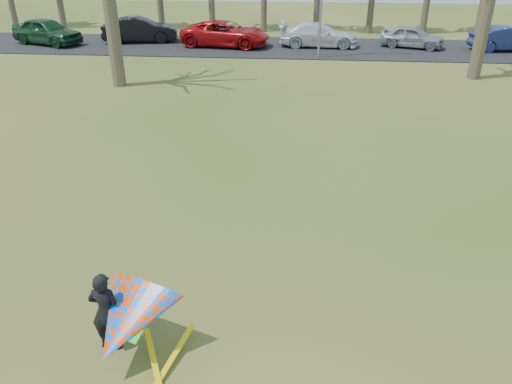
# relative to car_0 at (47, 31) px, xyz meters

# --- Properties ---
(ground) EXTENTS (100.00, 100.00, 0.00)m
(ground) POSITION_rel_car_0_xyz_m (16.15, -24.48, -0.91)
(ground) COLOR #254B10
(ground) RESTS_ON ground
(parking_strip) EXTENTS (46.00, 7.00, 0.06)m
(parking_strip) POSITION_rel_car_0_xyz_m (16.15, 0.52, -0.88)
(parking_strip) COLOR black
(parking_strip) RESTS_ON ground
(car_0) EXTENTS (5.36, 3.61, 1.69)m
(car_0) POSITION_rel_car_0_xyz_m (0.00, 0.00, 0.00)
(car_0) COLOR #193F22
(car_0) RESTS_ON parking_strip
(car_1) EXTENTS (5.27, 2.73, 1.65)m
(car_1) POSITION_rel_car_0_xyz_m (6.03, 1.25, -0.02)
(car_1) COLOR black
(car_1) RESTS_ON parking_strip
(car_2) EXTENTS (6.11, 3.40, 1.62)m
(car_2) POSITION_rel_car_0_xyz_m (12.07, 0.42, -0.04)
(car_2) COLOR #B10E10
(car_2) RESTS_ON parking_strip
(car_3) EXTENTS (5.21, 2.22, 1.50)m
(car_3) POSITION_rel_car_0_xyz_m (18.22, 0.84, -0.10)
(car_3) COLOR silver
(car_3) RESTS_ON parking_strip
(car_4) EXTENTS (4.34, 2.84, 1.37)m
(car_4) POSITION_rel_car_0_xyz_m (24.30, 1.03, -0.16)
(car_4) COLOR #8D9499
(car_4) RESTS_ON parking_strip
(car_5) EXTENTS (4.66, 2.06, 1.49)m
(car_5) POSITION_rel_car_0_xyz_m (30.13, 0.55, -0.10)
(car_5) COLOR navy
(car_5) RESTS_ON parking_strip
(kite_flyer) EXTENTS (2.13, 2.39, 2.02)m
(kite_flyer) POSITION_rel_car_0_xyz_m (14.27, -26.97, -0.06)
(kite_flyer) COLOR black
(kite_flyer) RESTS_ON ground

